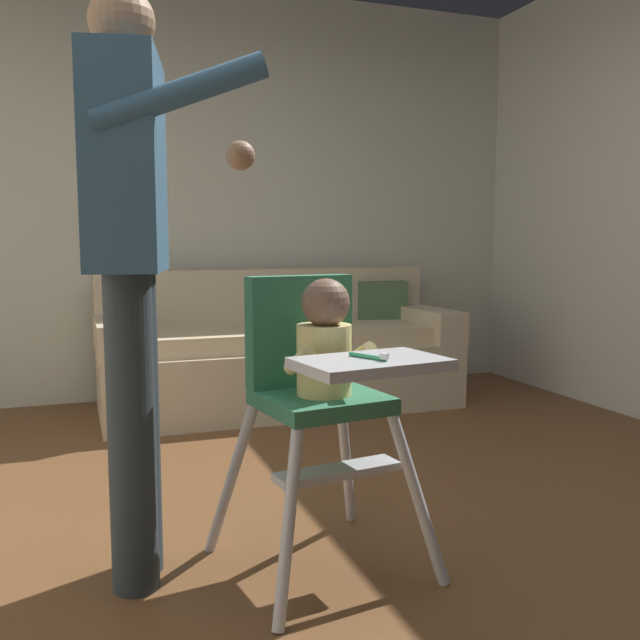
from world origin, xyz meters
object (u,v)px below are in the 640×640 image
(high_chair, at_px, (321,369))
(wall_clock, at_px, (109,95))
(couch, at_px, (279,354))
(adult_standing, at_px, (131,256))

(high_chair, xyz_separation_m, wall_clock, (-0.46, 2.65, 1.31))
(couch, xyz_separation_m, wall_clock, (-0.95, 0.48, 1.63))
(high_chair, bearing_deg, wall_clock, -178.55)
(couch, distance_m, wall_clock, 1.94)
(wall_clock, bearing_deg, adult_standing, -92.19)
(wall_clock, bearing_deg, high_chair, -80.22)
(couch, relative_size, adult_standing, 1.25)
(couch, bearing_deg, high_chair, -12.85)
(adult_standing, height_order, wall_clock, wall_clock)
(adult_standing, bearing_deg, high_chair, 0.12)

